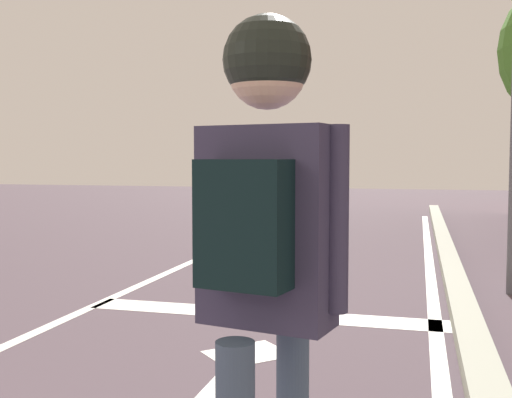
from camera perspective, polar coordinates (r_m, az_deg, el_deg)
lane_line_center at (r=6.68m, az=-12.66°, el=-8.68°), size 0.12×20.00×0.01m
lane_line_curbside at (r=5.95m, az=16.23°, el=-10.27°), size 0.12×20.00×0.01m
stop_bar at (r=5.75m, az=0.71°, el=-10.62°), size 3.34×0.40×0.01m
lane_arrow_stem at (r=3.88m, az=-4.36°, el=-17.83°), size 0.16×1.40×0.01m
lane_arrow_head at (r=4.64m, az=-0.80°, el=-14.14°), size 0.71×0.71×0.01m
curb_strip at (r=5.95m, az=18.68°, el=-9.66°), size 0.24×24.00×0.14m
skater at (r=1.83m, az=0.82°, el=-2.81°), size 0.48×0.65×1.78m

